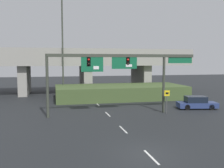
{
  "coord_description": "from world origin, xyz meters",
  "views": [
    {
      "loc": [
        -5.57,
        -15.07,
        5.71
      ],
      "look_at": [
        0.0,
        9.76,
        3.42
      ],
      "focal_mm": 42.0,
      "sensor_mm": 36.0,
      "label": 1
    }
  ],
  "objects_px": {
    "signal_gantry": "(118,66)",
    "parked_sedan_near_right": "(197,103)",
    "highway_light_pole_near": "(62,40)",
    "speed_limit_sign": "(167,98)"
  },
  "relations": [
    {
      "from": "signal_gantry",
      "to": "parked_sedan_near_right",
      "type": "height_order",
      "value": "signal_gantry"
    },
    {
      "from": "highway_light_pole_near",
      "to": "parked_sedan_near_right",
      "type": "bearing_deg",
      "value": -42.16
    },
    {
      "from": "signal_gantry",
      "to": "parked_sedan_near_right",
      "type": "relative_size",
      "value": 3.29
    },
    {
      "from": "signal_gantry",
      "to": "parked_sedan_near_right",
      "type": "xyz_separation_m",
      "value": [
        9.89,
        1.23,
        -4.48
      ]
    },
    {
      "from": "signal_gantry",
      "to": "speed_limit_sign",
      "type": "relative_size",
      "value": 6.17
    },
    {
      "from": "signal_gantry",
      "to": "speed_limit_sign",
      "type": "xyz_separation_m",
      "value": [
        5.16,
        -0.79,
        -3.49
      ]
    },
    {
      "from": "speed_limit_sign",
      "to": "highway_light_pole_near",
      "type": "bearing_deg",
      "value": 123.39
    },
    {
      "from": "speed_limit_sign",
      "to": "parked_sedan_near_right",
      "type": "bearing_deg",
      "value": 23.13
    },
    {
      "from": "signal_gantry",
      "to": "highway_light_pole_near",
      "type": "distance_m",
      "value": 16.14
    },
    {
      "from": "parked_sedan_near_right",
      "to": "signal_gantry",
      "type": "bearing_deg",
      "value": -162.26
    }
  ]
}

